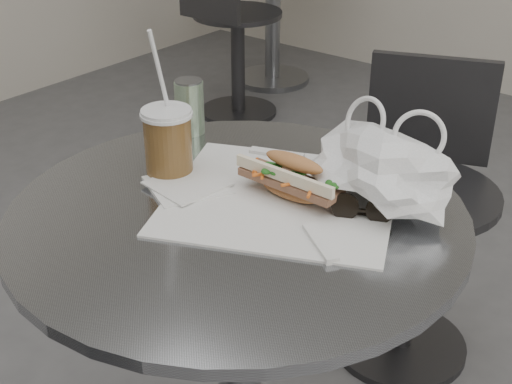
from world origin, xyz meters
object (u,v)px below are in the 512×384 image
Objects in this scene: banh_mi at (292,178)px; iced_coffee at (168,141)px; drink_can at (190,107)px; sunglasses at (362,210)px; chair_far at (413,232)px; bg_chair at (232,45)px; cafe_table at (239,340)px.

banh_mi is 0.86× the size of iced_coffee.
iced_coffee reaches higher than drink_can.
banh_mi is 0.34m from drink_can.
banh_mi is at bearing 160.78° from sunglasses.
drink_can is at bearing 41.57° from chair_far.
bg_chair is 2.23m from banh_mi.
bg_chair is (-1.44, 0.96, 0.00)m from chair_far.
cafe_table is 2.85× the size of iced_coffee.
chair_far is at bearing 80.44° from sunglasses.
chair_far is 2.90× the size of iced_coffee.
bg_chair is 3.42× the size of banh_mi.
iced_coffee is (-0.17, -0.69, 0.46)m from chair_far.
chair_far is 0.85m from iced_coffee.
iced_coffee is at bearing 165.93° from sunglasses.
drink_can is (-0.10, 0.16, -0.01)m from iced_coffee.
banh_mi is at bearing -17.10° from drink_can.
cafe_table is 0.33m from banh_mi.
banh_mi is (0.05, 0.09, 0.31)m from cafe_table.
sunglasses is (0.13, 0.02, -0.02)m from banh_mi.
chair_far is at bearing 63.06° from drink_can.
iced_coffee is 0.19m from drink_can.
bg_chair is at bearing 127.36° from iced_coffee.
iced_coffee is at bearing -53.97° from bg_chair.
bg_chair is (-1.44, 1.68, -0.11)m from cafe_table.
iced_coffee is 0.37m from sunglasses.
cafe_table is at bearing -50.69° from bg_chair.
iced_coffee reaches higher than chair_far.
chair_far is at bearing 76.18° from iced_coffee.
chair_far is 6.99× the size of drink_can.
drink_can is at bearing 163.65° from banh_mi.
iced_coffee is (-0.23, -0.06, 0.02)m from banh_mi.
sunglasses is at bearing 7.72° from banh_mi.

